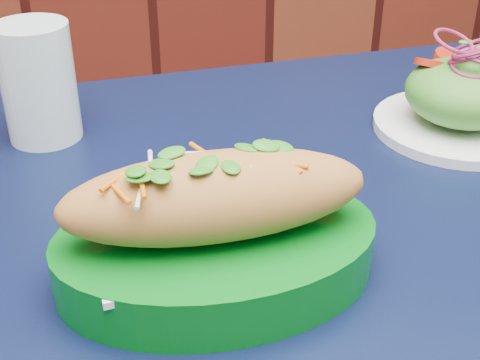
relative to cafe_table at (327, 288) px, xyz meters
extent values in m
cube|color=black|center=(0.00, 0.00, 0.07)|extent=(0.86, 0.86, 0.03)
cylinder|color=black|center=(-0.35, 0.30, -0.30)|extent=(0.04, 0.04, 0.72)
cylinder|color=black|center=(0.30, 0.35, -0.30)|extent=(0.04, 0.04, 0.72)
cube|color=white|center=(-0.12, -0.07, 0.13)|extent=(0.21, 0.13, 0.01)
ellipsoid|color=#C67E3E|center=(-0.12, -0.07, 0.17)|extent=(0.24, 0.08, 0.07)
cylinder|color=white|center=(0.20, 0.14, 0.09)|extent=(0.20, 0.20, 0.01)
ellipsoid|color=#4C992D|center=(0.20, 0.14, 0.14)|extent=(0.13, 0.13, 0.07)
cylinder|color=red|center=(0.17, 0.17, 0.17)|extent=(0.04, 0.04, 0.01)
cylinder|color=red|center=(0.20, 0.18, 0.17)|extent=(0.04, 0.04, 0.01)
torus|color=#911F4A|center=(0.20, 0.14, 0.18)|extent=(0.05, 0.05, 0.00)
torus|color=#911F4A|center=(0.20, 0.14, 0.18)|extent=(0.05, 0.05, 0.00)
torus|color=#911F4A|center=(0.20, 0.14, 0.19)|extent=(0.05, 0.05, 0.00)
torus|color=#911F4A|center=(0.20, 0.14, 0.19)|extent=(0.05, 0.05, 0.00)
torus|color=#911F4A|center=(0.20, 0.14, 0.19)|extent=(0.05, 0.05, 0.00)
torus|color=#911F4A|center=(0.20, 0.14, 0.20)|extent=(0.05, 0.05, 0.00)
cylinder|color=silver|center=(-0.27, 0.23, 0.15)|extent=(0.08, 0.08, 0.13)
camera|label=1|loc=(-0.20, -0.49, 0.43)|focal=50.00mm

